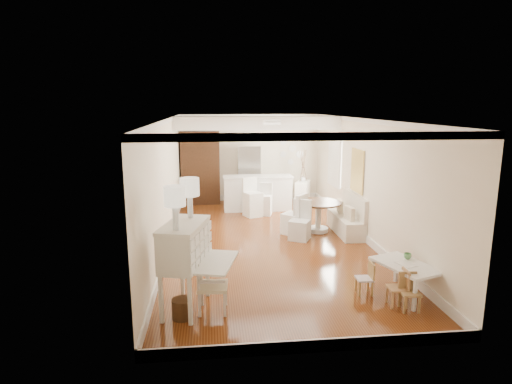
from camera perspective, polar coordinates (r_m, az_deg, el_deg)
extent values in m
plane|color=brown|center=(9.92, 1.62, -6.69)|extent=(9.00, 9.00, 0.00)
cube|color=white|center=(9.42, 1.72, 9.70)|extent=(4.50, 9.00, 0.04)
cube|color=white|center=(13.99, -0.83, 4.58)|extent=(4.50, 0.04, 2.80)
cube|color=white|center=(5.28, 8.34, -7.47)|extent=(4.50, 0.04, 2.80)
cube|color=white|center=(9.53, -11.86, 1.01)|extent=(0.04, 9.00, 2.80)
cube|color=white|center=(10.12, 14.40, 1.50)|extent=(0.04, 9.00, 2.80)
cube|color=white|center=(11.61, 0.22, 9.18)|extent=(4.50, 0.45, 0.36)
cube|color=tan|center=(10.55, 13.32, 2.78)|extent=(0.04, 0.84, 1.04)
cube|color=white|center=(12.34, 10.48, 4.15)|extent=(0.04, 1.10, 1.40)
cylinder|color=#381E11|center=(13.86, -5.80, 6.33)|extent=(0.30, 0.03, 0.30)
cylinder|color=white|center=(8.93, 2.16, 9.27)|extent=(0.36, 0.36, 0.08)
cube|color=white|center=(6.70, -9.43, -9.78)|extent=(1.32, 1.33, 1.38)
cube|color=silver|center=(6.68, -5.79, -12.26)|extent=(0.52, 0.52, 0.84)
cylinder|color=#4C2F17|center=(6.64, -9.84, -15.08)|extent=(0.40, 0.40, 0.30)
cube|color=white|center=(7.62, 19.23, -10.98)|extent=(0.97, 1.24, 0.54)
cube|color=#B28051|center=(7.20, 18.33, -12.00)|extent=(0.30, 0.30, 0.60)
cube|color=tan|center=(7.47, 14.26, -11.08)|extent=(0.27, 0.27, 0.55)
cube|color=#9C7747|center=(7.12, 19.82, -12.45)|extent=(0.30, 0.30, 0.59)
cube|color=silver|center=(10.68, 11.92, -2.86)|extent=(0.52, 1.60, 0.98)
cylinder|color=#402514|center=(10.72, 8.29, -3.28)|extent=(1.16, 1.16, 0.76)
cube|color=silver|center=(10.03, 5.88, -3.79)|extent=(0.60, 0.61, 0.92)
cube|color=white|center=(10.45, 5.09, -2.89)|extent=(0.69, 0.69, 1.01)
cube|color=white|center=(12.77, 0.21, -0.12)|extent=(2.05, 0.65, 1.03)
cube|color=white|center=(12.02, -0.43, -0.71)|extent=(0.57, 0.57, 1.09)
cube|color=white|center=(12.18, 1.21, -0.99)|extent=(0.46, 0.46, 0.91)
cube|color=#381E11|center=(13.65, -7.41, 3.25)|extent=(1.20, 0.60, 2.30)
imported|color=silver|center=(13.75, 0.56, 2.35)|extent=(0.75, 0.65, 1.80)
cube|color=white|center=(13.58, 6.22, -0.11)|extent=(0.62, 0.85, 0.74)
imported|color=#60A663|center=(7.75, 19.55, -8.05)|extent=(0.13, 0.13, 0.10)
imported|color=white|center=(13.54, 6.28, 1.82)|extent=(0.21, 0.21, 0.17)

